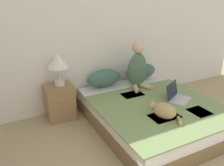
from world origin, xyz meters
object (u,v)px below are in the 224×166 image
Objects in this scene: laptop_open at (177,96)px; table_lamp at (58,63)px; nightstand at (60,102)px; pillow_far at (141,71)px; person_sitting at (138,68)px; bed at (151,113)px; cat_tabby at (163,110)px; pillow_near at (104,78)px.

table_lamp is (-1.48, 0.94, 0.47)m from laptop_open.
nightstand is (-1.50, 0.94, -0.16)m from laptop_open.
pillow_far is 0.79× the size of person_sitting.
table_lamp reaches higher than nightstand.
bed is 0.45m from laptop_open.
pillow_far reaches higher than laptop_open.
cat_tabby is at bearing -109.61° from bed.
pillow_near reaches higher than laptop_open.
bed is 0.55m from cat_tabby.
bed is 1.41m from nightstand.
person_sitting is 1.07m from cat_tabby.
laptop_open is 0.79× the size of nightstand.
person_sitting is at bearing -42.30° from cat_tabby.
pillow_near is 0.57m from person_sitting.
person_sitting is at bearing -132.87° from pillow_far.
laptop_open is 0.91× the size of table_lamp.
laptop_open is at bearing -86.24° from cat_tabby.
bed is at bearing -100.65° from person_sitting.
laptop_open is at bearing -17.91° from bed.
laptop_open reaches higher than bed.
person_sitting reaches higher than laptop_open.
nightstand reaches higher than bed.
nightstand is 0.63m from table_lamp.
pillow_far is 1.52m from nightstand.
bed is 4.28× the size of cat_tabby.
table_lamp is (-1.11, 0.82, 0.71)m from bed.
person_sitting reaches higher than cat_tabby.
bed is 3.31× the size of pillow_near.
table_lamp is at bearing 119.62° from laptop_open.
laptop_open is 1.78m from nightstand.
nightstand is 1.15× the size of table_lamp.
pillow_near is 1.30m from cat_tabby.
bed is 3.59× the size of nightstand.
bed is at bearing 134.18° from laptop_open.
table_lamp reaches higher than pillow_near.
pillow_near is 0.72m from pillow_far.
nightstand is (-0.78, -0.03, -0.25)m from pillow_near.
person_sitting reaches higher than pillow_near.
person_sitting is (-0.25, -0.27, 0.19)m from pillow_far.
person_sitting is 1.63× the size of cat_tabby.
pillow_near is (-0.36, 0.85, 0.34)m from bed.
bed is at bearing -35.74° from nightstand.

